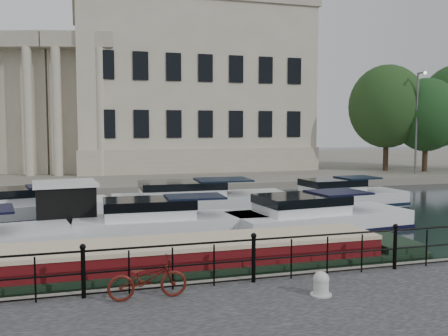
# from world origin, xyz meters

# --- Properties ---
(ground_plane) EXTENTS (160.00, 160.00, 0.00)m
(ground_plane) POSITION_xyz_m (0.00, 0.00, 0.00)
(ground_plane) COLOR black
(ground_plane) RESTS_ON ground
(far_bank) EXTENTS (120.00, 42.00, 0.55)m
(far_bank) POSITION_xyz_m (0.00, 39.00, 0.28)
(far_bank) COLOR #6B665B
(far_bank) RESTS_ON ground_plane
(railing) EXTENTS (24.14, 0.14, 1.22)m
(railing) POSITION_xyz_m (0.00, -2.25, 1.20)
(railing) COLOR black
(railing) RESTS_ON near_quay
(civic_building) EXTENTS (53.55, 31.84, 16.85)m
(civic_building) POSITION_xyz_m (-1.00, 34.71, 7.04)
(civic_building) COLOR #ADA38C
(civic_building) RESTS_ON far_bank
(bicycle) EXTENTS (1.75, 0.63, 0.92)m
(bicycle) POSITION_xyz_m (-2.65, -2.72, 1.01)
(bicycle) COLOR #4C140D
(bicycle) RESTS_ON near_quay
(mooring_bollard) EXTENTS (0.49, 0.49, 0.55)m
(mooring_bollard) POSITION_xyz_m (1.14, -3.58, 0.81)
(mooring_bollard) COLOR #BABAB6
(mooring_bollard) RESTS_ON near_quay
(narrowboat) EXTENTS (16.67, 2.30, 1.61)m
(narrowboat) POSITION_xyz_m (-2.32, -0.16, 0.37)
(narrowboat) COLOR black
(narrowboat) RESTS_ON ground_plane
(harbour_hut) EXTENTS (3.56, 3.05, 2.21)m
(harbour_hut) POSITION_xyz_m (-4.58, 7.50, 0.95)
(harbour_hut) COLOR #6B665B
(harbour_hut) RESTS_ON ground_plane
(cabin_cruisers) EXTENTS (26.14, 10.98, 1.99)m
(cabin_cruisers) POSITION_xyz_m (0.04, 8.14, 0.37)
(cabin_cruisers) COLOR white
(cabin_cruisers) RESTS_ON ground_plane
(trees) EXTENTS (13.08, 7.57, 9.25)m
(trees) POSITION_xyz_m (24.78, 22.81, 5.70)
(trees) COLOR black
(trees) RESTS_ON far_bank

